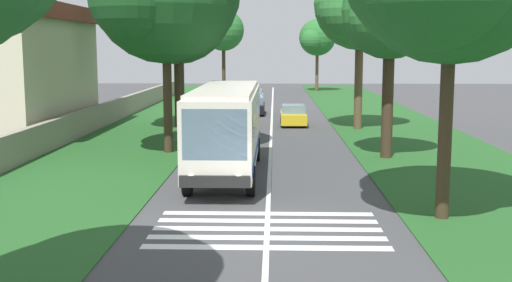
% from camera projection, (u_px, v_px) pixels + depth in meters
% --- Properties ---
extents(ground, '(160.00, 160.00, 0.00)m').
position_uv_depth(ground, '(267.00, 224.00, 19.60)').
color(ground, '#424244').
extents(grass_verge_left, '(120.00, 8.00, 0.04)m').
position_uv_depth(grass_verge_left, '(119.00, 147.00, 34.68)').
color(grass_verge_left, '#235623').
rests_on(grass_verge_left, ground).
extents(grass_verge_right, '(120.00, 8.00, 0.04)m').
position_uv_depth(grass_verge_right, '(424.00, 149.00, 34.21)').
color(grass_verge_right, '#235623').
rests_on(grass_verge_right, ground).
extents(centre_line, '(110.00, 0.16, 0.01)m').
position_uv_depth(centre_line, '(271.00, 148.00, 34.44)').
color(centre_line, silver).
rests_on(centre_line, ground).
extents(coach_bus, '(11.16, 2.62, 3.73)m').
position_uv_depth(coach_bus, '(227.00, 125.00, 26.95)').
color(coach_bus, silver).
rests_on(coach_bus, ground).
extents(zebra_crossing, '(4.05, 6.80, 0.01)m').
position_uv_depth(zebra_crossing, '(267.00, 229.00, 19.04)').
color(zebra_crossing, silver).
rests_on(zebra_crossing, ground).
extents(trailing_car_0, '(4.30, 1.78, 1.43)m').
position_uv_depth(trailing_car_0, '(293.00, 116.00, 44.94)').
color(trailing_car_0, gold).
rests_on(trailing_car_0, ground).
extents(trailing_car_1, '(4.30, 1.78, 1.43)m').
position_uv_depth(trailing_car_1, '(253.00, 106.00, 52.21)').
color(trailing_car_1, black).
rests_on(trailing_car_1, ground).
extents(trailing_car_2, '(4.30, 1.78, 1.43)m').
position_uv_depth(trailing_car_2, '(254.00, 97.00, 62.06)').
color(trailing_car_2, silver).
rests_on(trailing_car_2, ground).
extents(roadside_tree_left_0, '(5.41, 4.59, 9.61)m').
position_uv_depth(roadside_tree_left_0, '(223.00, 31.00, 71.56)').
color(roadside_tree_left_0, '#3D2D1E').
rests_on(roadside_tree_left_0, grass_verge_left).
extents(roadside_tree_left_3, '(8.94, 7.58, 11.80)m').
position_uv_depth(roadside_tree_left_3, '(173.00, 10.00, 42.38)').
color(roadside_tree_left_3, '#3D2D1E').
rests_on(roadside_tree_left_3, grass_verge_left).
extents(roadside_tree_right_0, '(5.49, 4.56, 8.95)m').
position_uv_depth(roadside_tree_right_0, '(316.00, 39.00, 80.00)').
color(roadside_tree_right_0, brown).
rests_on(roadside_tree_right_0, grass_verge_right).
extents(roadside_tree_right_1, '(5.55, 4.62, 9.37)m').
position_uv_depth(roadside_tree_right_1, '(388.00, 14.00, 30.53)').
color(roadside_tree_right_1, '#3D2D1E').
rests_on(roadside_tree_right_1, grass_verge_right).
extents(roadside_tree_right_2, '(7.34, 6.02, 11.18)m').
position_uv_depth(roadside_tree_right_2, '(358.00, 7.00, 41.73)').
color(roadside_tree_right_2, brown).
rests_on(roadside_tree_right_2, grass_verge_right).
extents(utility_pole, '(0.24, 1.40, 7.37)m').
position_uv_depth(utility_pole, '(182.00, 75.00, 35.86)').
color(utility_pole, '#473828').
rests_on(utility_pole, grass_verge_left).
extents(roadside_wall, '(70.00, 0.40, 1.52)m').
position_uv_depth(roadside_wall, '(83.00, 122.00, 39.61)').
color(roadside_wall, gray).
rests_on(roadside_wall, grass_verge_left).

